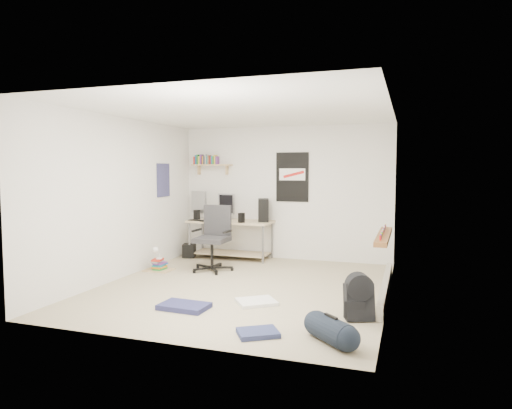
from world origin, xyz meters
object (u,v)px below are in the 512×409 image
(desk, at_px, (231,239))
(backpack, at_px, (359,302))
(duffel_bag, at_px, (331,329))
(book_stack, at_px, (159,262))
(office_chair, at_px, (212,242))

(desk, distance_m, backpack, 3.93)
(duffel_bag, relative_size, book_stack, 1.18)
(desk, xyz_separation_m, duffel_bag, (2.51, -3.66, -0.22))
(office_chair, relative_size, book_stack, 2.59)
(desk, height_order, backpack, desk)
(book_stack, bearing_deg, desk, 61.24)
(office_chair, distance_m, duffel_bag, 3.53)
(desk, bearing_deg, backpack, -44.36)
(office_chair, xyz_separation_m, duffel_bag, (2.41, -2.56, -0.35))
(book_stack, bearing_deg, office_chair, 17.67)
(office_chair, height_order, duffel_bag, office_chair)
(desk, distance_m, office_chair, 1.12)
(office_chair, bearing_deg, book_stack, -161.84)
(desk, bearing_deg, duffel_bag, -53.27)
(office_chair, height_order, backpack, office_chair)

